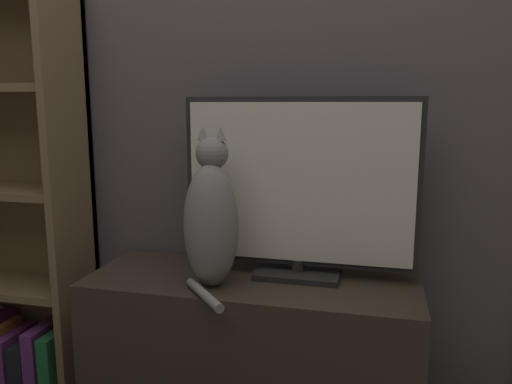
{
  "coord_description": "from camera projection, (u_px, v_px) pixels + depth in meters",
  "views": [
    {
      "loc": [
        0.4,
        -0.58,
        1.13
      ],
      "look_at": [
        0.02,
        0.96,
        0.85
      ],
      "focal_mm": 35.0,
      "sensor_mm": 36.0,
      "label": 1
    }
  ],
  "objects": [
    {
      "name": "tv_stand",
      "position": [
        251.0,
        354.0,
        1.73
      ],
      "size": [
        1.11,
        0.41,
        0.55
      ],
      "color": "#33281E",
      "rests_on": "ground_plane"
    },
    {
      "name": "bookshelf",
      "position": [
        15.0,
        218.0,
        2.0
      ],
      "size": [
        0.6,
        0.28,
        1.59
      ],
      "color": "brown",
      "rests_on": "ground_plane"
    },
    {
      "name": "wall_back",
      "position": [
        268.0,
        56.0,
        1.79
      ],
      "size": [
        4.8,
        0.05,
        2.6
      ],
      "color": "#564C51",
      "rests_on": "ground_plane"
    },
    {
      "name": "cat",
      "position": [
        211.0,
        220.0,
        1.58
      ],
      "size": [
        0.2,
        0.3,
        0.51
      ],
      "rotation": [
        0.0,
        0.0,
        0.12
      ],
      "color": "gray",
      "rests_on": "tv_stand"
    },
    {
      "name": "tv",
      "position": [
        299.0,
        189.0,
        1.66
      ],
      "size": [
        0.78,
        0.17,
        0.6
      ],
      "color": "black",
      "rests_on": "tv_stand"
    }
  ]
}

